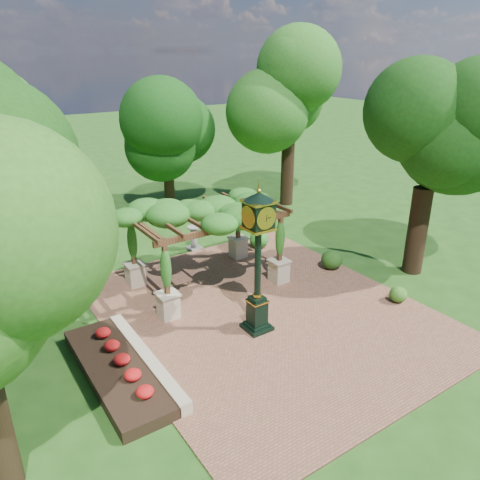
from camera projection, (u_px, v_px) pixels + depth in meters
ground at (282, 325)px, 15.53m from camera, size 120.00×120.00×0.00m
brick_plaza at (264, 311)px, 16.29m from camera, size 10.00×12.00×0.04m
border_wall at (146, 359)px, 13.46m from camera, size 0.35×5.00×0.40m
flower_bed at (116, 371)px, 13.01m from camera, size 1.50×5.00×0.36m
pedestal_clock at (258, 250)px, 14.19m from camera, size 0.93×0.93×4.72m
pergola at (206, 214)px, 17.19m from camera, size 5.55×3.51×3.48m
sundial at (194, 239)px, 21.28m from camera, size 0.68×0.68×1.10m
shrub_front at (398, 294)px, 16.79m from camera, size 0.73×0.73×0.57m
shrub_mid at (332, 259)px, 19.33m from camera, size 0.98×0.98×0.79m
shrub_back at (259, 239)px, 21.40m from camera, size 1.14×1.14×0.78m
tree_west_far at (1, 127)px, 20.77m from camera, size 3.35×3.35×7.80m
tree_north at (166, 133)px, 25.71m from camera, size 4.24×4.24×6.15m
tree_east_far at (291, 87)px, 25.33m from camera, size 4.66×4.66×9.64m
tree_east_near at (435, 115)px, 16.96m from camera, size 4.35×4.35×9.17m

